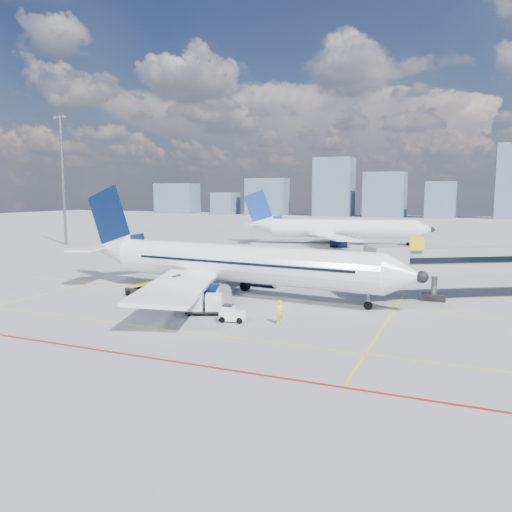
{
  "coord_description": "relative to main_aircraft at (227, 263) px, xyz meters",
  "views": [
    {
      "loc": [
        19.71,
        -37.28,
        10.26
      ],
      "look_at": [
        0.09,
        8.78,
        4.0
      ],
      "focal_mm": 35.0,
      "sensor_mm": 36.0,
      "label": 1
    }
  ],
  "objects": [
    {
      "name": "jet_bridge",
      "position": [
        26.27,
        8.98,
        0.52
      ],
      "size": [
        23.55,
        15.78,
        6.3
      ],
      "color": "gray",
      "rests_on": "ground"
    },
    {
      "name": "apron_markings",
      "position": [
        2.18,
        -11.84,
        -3.22
      ],
      "size": [
        90.0,
        35.12,
        0.01
      ],
      "color": "yellow",
      "rests_on": "ground"
    },
    {
      "name": "baggage_tug",
      "position": [
        5.23,
        -9.85,
        -2.56
      ],
      "size": [
        2.13,
        1.49,
        1.38
      ],
      "rotation": [
        0.0,
        0.0,
        0.16
      ],
      "color": "white",
      "rests_on": "ground"
    },
    {
      "name": "main_aircraft",
      "position": [
        0.0,
        0.0,
        0.0
      ],
      "size": [
        38.79,
        33.75,
        11.33
      ],
      "rotation": [
        0.0,
        0.0,
        -0.09
      ],
      "color": "white",
      "rests_on": "ground"
    },
    {
      "name": "second_aircraft",
      "position": [
        -2.45,
        53.86,
        0.0
      ],
      "size": [
        37.94,
        32.73,
        11.17
      ],
      "rotation": [
        0.0,
        0.0,
        0.2
      ],
      "color": "white",
      "rests_on": "ground"
    },
    {
      "name": "distant_skyline",
      "position": [
        10.64,
        182.07,
        8.44
      ],
      "size": [
        255.72,
        15.66,
        30.86
      ],
      "color": "slate",
      "rests_on": "ground"
    },
    {
      "name": "floodlight_mast_nw",
      "position": [
        -52.24,
        32.07,
        10.37
      ],
      "size": [
        3.2,
        0.61,
        25.45
      ],
      "color": "slate",
      "rests_on": "ground"
    },
    {
      "name": "cargo_dolly",
      "position": [
        2.09,
        -8.57,
        -2.25
      ],
      "size": [
        3.52,
        2.58,
        1.77
      ],
      "rotation": [
        0.0,
        0.0,
        0.4
      ],
      "color": "black",
      "rests_on": "ground"
    },
    {
      "name": "ground",
      "position": [
        2.76,
        -7.93,
        -3.22
      ],
      "size": [
        420.0,
        420.0,
        0.0
      ],
      "primitive_type": "plane",
      "color": "gray",
      "rests_on": "ground"
    },
    {
      "name": "ramp_worker",
      "position": [
        9.1,
        -8.94,
        -2.27
      ],
      "size": [
        0.76,
        0.83,
        1.91
      ],
      "primitive_type": "imported",
      "rotation": [
        0.0,
        0.0,
        1.0
      ],
      "color": "#FFFA1A",
      "rests_on": "ground"
    },
    {
      "name": "belt_loader",
      "position": [
        -6.53,
        -4.6,
        -2.53
      ],
      "size": [
        6.64,
        2.67,
        2.66
      ],
      "rotation": [
        0.0,
        0.0,
        -0.19
      ],
      "color": "black",
      "rests_on": "ground"
    }
  ]
}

